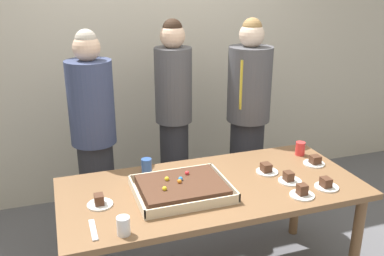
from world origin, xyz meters
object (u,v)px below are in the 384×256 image
Objects in this scene: cake_server_utensil at (93,230)px; person_serving_front at (248,119)px; plated_slice_far_left at (289,179)px; drink_cup_middle at (123,226)px; plated_slice_far_right at (302,192)px; plated_slice_center_back at (315,161)px; plated_slice_near_left at (100,202)px; plated_slice_near_right at (267,170)px; drink_cup_far_end at (300,148)px; drink_cup_nearest at (147,166)px; party_table at (212,198)px; sheet_cake at (182,188)px; person_green_shirt_behind at (94,139)px; person_striped_tie_right at (174,119)px; plated_slice_center_front at (326,185)px.

person_serving_front reaches higher than cake_server_utensil.
drink_cup_middle is (-1.12, -0.25, 0.03)m from plated_slice_far_left.
plated_slice_far_right reaches higher than plated_slice_center_back.
plated_slice_near_right is (1.13, 0.08, 0.00)m from plated_slice_near_left.
drink_cup_far_end is at bearing 49.45° from plated_slice_far_left.
cake_server_utensil is at bearing -125.55° from drink_cup_nearest.
drink_cup_nearest is at bearing 137.36° from party_table.
person_serving_front reaches higher than plated_slice_center_back.
sheet_cake reaches higher than plated_slice_near_left.
person_serving_front is at bearing 106.32° from drink_cup_far_end.
plated_slice_far_left is at bearing -4.31° from plated_slice_near_left.
person_green_shirt_behind is 0.70m from person_striped_tie_right.
person_striped_tie_right is at bearing 63.29° from drink_cup_middle.
sheet_cake is 0.92m from person_green_shirt_behind.
plated_slice_near_right is 1.00× the size of plated_slice_center_back.
person_green_shirt_behind reaches higher than plated_slice_center_front.
drink_cup_far_end reaches higher than plated_slice_near_right.
plated_slice_far_right is at bearing -32.68° from party_table.
plated_slice_far_left is at bearing -27.11° from drink_cup_nearest.
plated_slice_far_right is at bearing 17.98° from person_green_shirt_behind.
party_table is 19.17× the size of drink_cup_middle.
person_serving_front is at bearing 90.73° from person_striped_tie_right.
drink_cup_nearest is at bearing 43.57° from plated_slice_near_left.
plated_slice_near_left and plated_slice_center_front have the same top height.
plated_slice_center_back is at bearing 67.23° from plated_slice_center_front.
plated_slice_near_right is 0.82m from drink_cup_nearest.
drink_cup_far_end is at bearing 58.69° from plated_slice_far_right.
plated_slice_near_left and plated_slice_far_left have the same top height.
sheet_cake is at bearing 158.72° from plated_slice_far_right.
person_serving_front reaches higher than party_table.
plated_slice_near_left is at bearing 170.09° from plated_slice_center_front.
drink_cup_far_end is at bearing 61.71° from person_striped_tie_right.
plated_slice_near_left is 0.09× the size of person_green_shirt_behind.
plated_slice_near_right is at bearing 8.27° from party_table.
drink_cup_nearest is 0.74m from person_striped_tie_right.
drink_cup_far_end reaches higher than plated_slice_far_left.
party_table is 1.06m from person_serving_front.
person_green_shirt_behind reaches higher than plated_slice_center_back.
drink_cup_nearest is 1.16m from drink_cup_far_end.
plated_slice_near_right is 0.98m from person_striped_tie_right.
person_green_shirt_behind reaches higher than plated_slice_far_left.
plated_slice_center_front is at bearing -9.91° from plated_slice_near_left.
drink_cup_far_end is 1.54m from person_green_shirt_behind.
person_green_shirt_behind is (-1.31, 1.04, 0.09)m from plated_slice_center_front.
plated_slice_far_right is at bearing -1.34° from cake_server_utensil.
plated_slice_near_left is 1.40m from plated_slice_center_front.
drink_cup_nearest and drink_cup_middle have the same top height.
person_green_shirt_behind is (-1.11, 1.08, 0.09)m from plated_slice_far_right.
drink_cup_far_end is (0.14, 0.51, 0.03)m from plated_slice_center_front.
drink_cup_middle is at bearing -76.57° from plated_slice_near_left.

